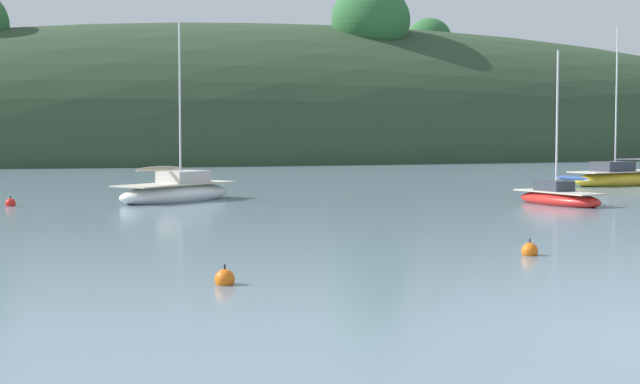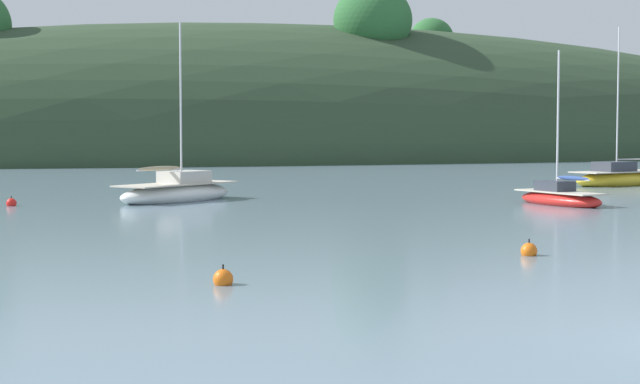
% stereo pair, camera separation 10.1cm
% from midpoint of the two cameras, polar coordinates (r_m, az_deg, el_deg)
% --- Properties ---
extents(far_shoreline_hill, '(150.00, 36.00, 32.44)m').
position_cam_midpoint_polar(far_shoreline_hill, '(109.13, -0.45, 1.94)').
color(far_shoreline_hill, '#2D422B').
rests_on(far_shoreline_hill, ground).
extents(sailboat_orange_cutter, '(2.30, 5.06, 6.94)m').
position_cam_midpoint_polar(sailboat_orange_cutter, '(45.58, 13.26, -0.29)').
color(sailboat_orange_cutter, red).
rests_on(sailboat_orange_cutter, ground).
extents(sailboat_black_sloop, '(6.91, 5.86, 8.44)m').
position_cam_midpoint_polar(sailboat_black_sloop, '(47.07, -8.16, -0.00)').
color(sailboat_black_sloop, white).
rests_on(sailboat_black_sloop, ground).
extents(sailboat_teal_outer, '(7.31, 3.80, 9.47)m').
position_cam_midpoint_polar(sailboat_teal_outer, '(61.94, 16.42, 0.76)').
color(sailboat_teal_outer, gold).
rests_on(sailboat_teal_outer, ground).
extents(mooring_buoy_inner, '(0.44, 0.44, 0.54)m').
position_cam_midpoint_polar(mooring_buoy_inner, '(21.94, -5.52, -4.91)').
color(mooring_buoy_inner, orange).
rests_on(mooring_buoy_inner, ground).
extents(mooring_buoy_channel, '(0.44, 0.44, 0.54)m').
position_cam_midpoint_polar(mooring_buoy_channel, '(27.37, 11.63, -3.27)').
color(mooring_buoy_channel, orange).
rests_on(mooring_buoy_channel, ground).
extents(mooring_buoy_outer, '(0.44, 0.44, 0.54)m').
position_cam_midpoint_polar(mooring_buoy_outer, '(45.63, -17.10, -0.61)').
color(mooring_buoy_outer, red).
rests_on(mooring_buoy_outer, ground).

